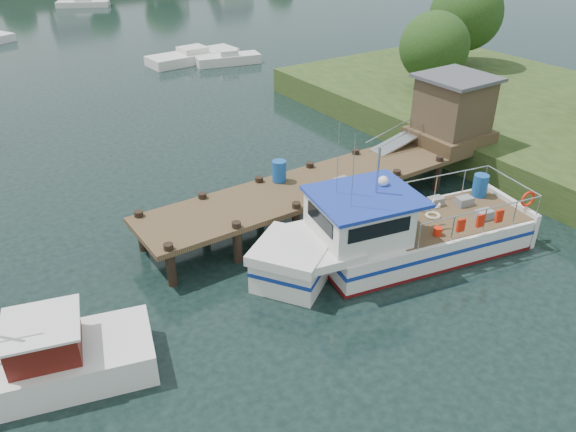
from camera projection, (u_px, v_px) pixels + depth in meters
ground_plane at (288, 222)px, 22.33m from camera, size 160.00×160.00×0.00m
near_shore at (566, 102)px, 29.01m from camera, size 16.00×30.00×7.76m
dock at (411, 135)px, 24.40m from camera, size 16.60×3.00×4.78m
lobster_boat at (390, 236)px, 19.63m from camera, size 10.85×4.87×5.22m
work_boat at (15, 369)px, 14.50m from camera, size 7.61×3.90×4.00m
moored_far at (83, 3)px, 66.58m from camera, size 6.25×4.51×1.02m
moored_b at (228, 59)px, 43.49m from camera, size 5.20×2.71×1.09m
moored_c at (193, 56)px, 44.13m from camera, size 7.35×2.92×1.14m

